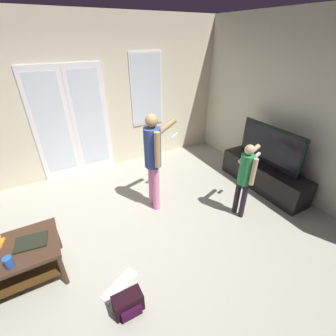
{
  "coord_description": "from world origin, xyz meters",
  "views": [
    {
      "loc": [
        -0.5,
        -2.06,
        2.4
      ],
      "look_at": [
        0.73,
        0.16,
        0.92
      ],
      "focal_mm": 24.57,
      "sensor_mm": 36.0,
      "label": 1
    }
  ],
  "objects_px": {
    "cup_near_edge": "(9,262)",
    "tv_stand": "(263,176)",
    "person_child": "(245,175)",
    "backpack": "(128,304)",
    "coffee_table": "(9,261)",
    "flat_screen_tv": "(270,147)",
    "loose_keyboard": "(119,285)",
    "person_adult": "(154,155)",
    "laptop_closed": "(31,242)"
  },
  "relations": [
    {
      "from": "cup_near_edge",
      "to": "tv_stand",
      "type": "bearing_deg",
      "value": 3.28
    },
    {
      "from": "person_child",
      "to": "backpack",
      "type": "xyz_separation_m",
      "value": [
        -1.99,
        -0.55,
        -0.59
      ]
    },
    {
      "from": "coffee_table",
      "to": "flat_screen_tv",
      "type": "bearing_deg",
      "value": 0.01
    },
    {
      "from": "loose_keyboard",
      "to": "person_adult",
      "type": "bearing_deg",
      "value": 47.64
    },
    {
      "from": "person_child",
      "to": "loose_keyboard",
      "type": "distance_m",
      "value": 2.12
    },
    {
      "from": "laptop_closed",
      "to": "coffee_table",
      "type": "bearing_deg",
      "value": -169.7
    },
    {
      "from": "person_child",
      "to": "cup_near_edge",
      "type": "xyz_separation_m",
      "value": [
        -2.9,
        0.12,
        -0.17
      ]
    },
    {
      "from": "coffee_table",
      "to": "laptop_closed",
      "type": "distance_m",
      "value": 0.28
    },
    {
      "from": "flat_screen_tv",
      "to": "loose_keyboard",
      "type": "distance_m",
      "value": 3.04
    },
    {
      "from": "loose_keyboard",
      "to": "cup_near_edge",
      "type": "relative_size",
      "value": 3.92
    },
    {
      "from": "tv_stand",
      "to": "backpack",
      "type": "relative_size",
      "value": 5.56
    },
    {
      "from": "tv_stand",
      "to": "cup_near_edge",
      "type": "height_order",
      "value": "cup_near_edge"
    },
    {
      "from": "person_adult",
      "to": "backpack",
      "type": "height_order",
      "value": "person_adult"
    },
    {
      "from": "flat_screen_tv",
      "to": "backpack",
      "type": "relative_size",
      "value": 4.05
    },
    {
      "from": "person_child",
      "to": "laptop_closed",
      "type": "bearing_deg",
      "value": 172.62
    },
    {
      "from": "laptop_closed",
      "to": "backpack",
      "type": "bearing_deg",
      "value": -43.39
    },
    {
      "from": "coffee_table",
      "to": "loose_keyboard",
      "type": "xyz_separation_m",
      "value": [
        0.97,
        -0.6,
        -0.34
      ]
    },
    {
      "from": "flat_screen_tv",
      "to": "loose_keyboard",
      "type": "height_order",
      "value": "flat_screen_tv"
    },
    {
      "from": "coffee_table",
      "to": "person_child",
      "type": "height_order",
      "value": "person_child"
    },
    {
      "from": "backpack",
      "to": "cup_near_edge",
      "type": "height_order",
      "value": "cup_near_edge"
    },
    {
      "from": "flat_screen_tv",
      "to": "backpack",
      "type": "distance_m",
      "value": 3.09
    },
    {
      "from": "coffee_table",
      "to": "tv_stand",
      "type": "relative_size",
      "value": 0.62
    },
    {
      "from": "coffee_table",
      "to": "tv_stand",
      "type": "distance_m",
      "value": 3.84
    },
    {
      "from": "coffee_table",
      "to": "loose_keyboard",
      "type": "height_order",
      "value": "coffee_table"
    },
    {
      "from": "cup_near_edge",
      "to": "person_adult",
      "type": "bearing_deg",
      "value": 19.92
    },
    {
      "from": "cup_near_edge",
      "to": "laptop_closed",
      "type": "bearing_deg",
      "value": 51.28
    },
    {
      "from": "coffee_table",
      "to": "laptop_closed",
      "type": "relative_size",
      "value": 3.18
    },
    {
      "from": "flat_screen_tv",
      "to": "person_child",
      "type": "xyz_separation_m",
      "value": [
        -0.88,
        -0.34,
        -0.1
      ]
    },
    {
      "from": "laptop_closed",
      "to": "tv_stand",
      "type": "bearing_deg",
      "value": 7.75
    },
    {
      "from": "cup_near_edge",
      "to": "coffee_table",
      "type": "bearing_deg",
      "value": 105.35
    },
    {
      "from": "backpack",
      "to": "laptop_closed",
      "type": "xyz_separation_m",
      "value": [
        -0.72,
        0.9,
        0.38
      ]
    },
    {
      "from": "person_child",
      "to": "flat_screen_tv",
      "type": "bearing_deg",
      "value": 21.22
    },
    {
      "from": "coffee_table",
      "to": "tv_stand",
      "type": "xyz_separation_m",
      "value": [
        3.84,
        -0.0,
        -0.12
      ]
    },
    {
      "from": "flat_screen_tv",
      "to": "person_child",
      "type": "bearing_deg",
      "value": -158.78
    },
    {
      "from": "coffee_table",
      "to": "laptop_closed",
      "type": "xyz_separation_m",
      "value": [
        0.24,
        0.01,
        0.14
      ]
    },
    {
      "from": "flat_screen_tv",
      "to": "laptop_closed",
      "type": "relative_size",
      "value": 3.71
    },
    {
      "from": "flat_screen_tv",
      "to": "laptop_closed",
      "type": "bearing_deg",
      "value": 179.86
    },
    {
      "from": "backpack",
      "to": "loose_keyboard",
      "type": "relative_size",
      "value": 0.64
    },
    {
      "from": "laptop_closed",
      "to": "flat_screen_tv",
      "type": "bearing_deg",
      "value": 7.81
    },
    {
      "from": "coffee_table",
      "to": "laptop_closed",
      "type": "bearing_deg",
      "value": 2.35
    },
    {
      "from": "person_child",
      "to": "backpack",
      "type": "distance_m",
      "value": 2.15
    },
    {
      "from": "tv_stand",
      "to": "laptop_closed",
      "type": "xyz_separation_m",
      "value": [
        -3.6,
        0.01,
        0.26
      ]
    },
    {
      "from": "cup_near_edge",
      "to": "flat_screen_tv",
      "type": "bearing_deg",
      "value": 3.34
    },
    {
      "from": "person_child",
      "to": "backpack",
      "type": "bearing_deg",
      "value": -164.45
    },
    {
      "from": "loose_keyboard",
      "to": "laptop_closed",
      "type": "height_order",
      "value": "laptop_closed"
    },
    {
      "from": "person_adult",
      "to": "person_child",
      "type": "distance_m",
      "value": 1.32
    },
    {
      "from": "loose_keyboard",
      "to": "laptop_closed",
      "type": "xyz_separation_m",
      "value": [
        -0.72,
        0.61,
        0.47
      ]
    },
    {
      "from": "tv_stand",
      "to": "flat_screen_tv",
      "type": "relative_size",
      "value": 1.37
    },
    {
      "from": "flat_screen_tv",
      "to": "cup_near_edge",
      "type": "distance_m",
      "value": 3.8
    },
    {
      "from": "person_child",
      "to": "loose_keyboard",
      "type": "height_order",
      "value": "person_child"
    }
  ]
}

